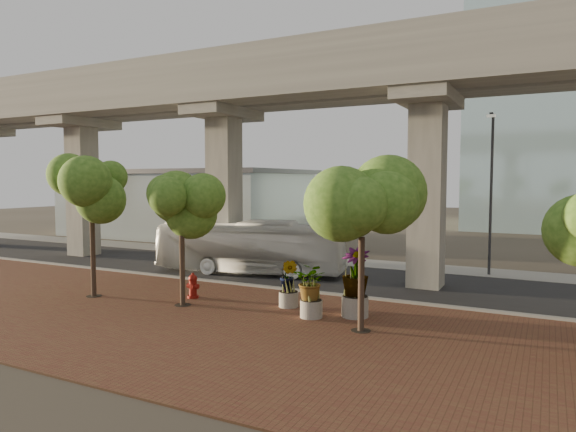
% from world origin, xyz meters
% --- Properties ---
extents(ground, '(160.00, 160.00, 0.00)m').
position_xyz_m(ground, '(0.00, 0.00, 0.00)').
color(ground, '#3D372C').
rests_on(ground, ground).
extents(brick_plaza, '(70.00, 13.00, 0.06)m').
position_xyz_m(brick_plaza, '(0.00, -8.00, 0.03)').
color(brick_plaza, brown).
rests_on(brick_plaza, ground).
extents(asphalt_road, '(90.00, 8.00, 0.04)m').
position_xyz_m(asphalt_road, '(0.00, 2.00, 0.02)').
color(asphalt_road, black).
rests_on(asphalt_road, ground).
extents(curb_strip, '(70.00, 0.25, 0.16)m').
position_xyz_m(curb_strip, '(0.00, -2.00, 0.08)').
color(curb_strip, gray).
rests_on(curb_strip, ground).
extents(far_sidewalk, '(90.00, 3.00, 0.06)m').
position_xyz_m(far_sidewalk, '(0.00, 7.50, 0.03)').
color(far_sidewalk, gray).
rests_on(far_sidewalk, ground).
extents(transit_viaduct, '(72.00, 5.60, 12.40)m').
position_xyz_m(transit_viaduct, '(0.00, 2.00, 7.29)').
color(transit_viaduct, '#9C988E').
rests_on(transit_viaduct, ground).
extents(station_pavilion, '(23.00, 13.00, 6.30)m').
position_xyz_m(station_pavilion, '(-20.00, 16.00, 3.22)').
color(station_pavilion, '#A9BBC2').
rests_on(station_pavilion, ground).
extents(transit_bus, '(11.06, 4.41, 3.01)m').
position_xyz_m(transit_bus, '(-3.70, 1.13, 1.50)').
color(transit_bus, silver).
rests_on(transit_bus, ground).
extents(fire_hydrant, '(0.56, 0.51, 1.13)m').
position_xyz_m(fire_hydrant, '(-2.72, -5.38, 0.60)').
color(fire_hydrant, maroon).
rests_on(fire_hydrant, ground).
extents(planter_front, '(1.92, 1.92, 2.11)m').
position_xyz_m(planter_front, '(3.36, -5.93, 1.34)').
color(planter_front, '#A09B91').
rests_on(planter_front, ground).
extents(planter_right, '(2.52, 2.52, 2.69)m').
position_xyz_m(planter_right, '(4.83, -5.08, 1.69)').
color(planter_right, gray).
rests_on(planter_right, ground).
extents(planter_left, '(1.81, 1.81, 1.99)m').
position_xyz_m(planter_left, '(1.83, -4.86, 1.27)').
color(planter_left, '#AEA89D').
rests_on(planter_left, ground).
extents(street_tree_far_west, '(3.50, 3.50, 6.49)m').
position_xyz_m(street_tree_far_west, '(-6.96, -7.15, 4.93)').
color(street_tree_far_west, '#443227').
rests_on(street_tree_far_west, ground).
extents(street_tree_near_west, '(3.40, 3.40, 5.88)m').
position_xyz_m(street_tree_near_west, '(-2.29, -6.64, 4.37)').
color(street_tree_near_west, '#443227').
rests_on(street_tree_near_west, ground).
extents(street_tree_near_east, '(4.33, 4.33, 6.55)m').
position_xyz_m(street_tree_near_east, '(5.64, -6.75, 4.62)').
color(street_tree_near_east, '#443227').
rests_on(street_tree_near_east, ground).
extents(streetlamp_west, '(0.39, 1.13, 7.78)m').
position_xyz_m(streetlamp_west, '(-7.98, 5.67, 4.54)').
color(streetlamp_west, '#333338').
rests_on(streetlamp_west, ground).
extents(streetlamp_east, '(0.44, 1.29, 8.89)m').
position_xyz_m(streetlamp_east, '(8.49, 6.72, 5.19)').
color(streetlamp_east, '#333438').
rests_on(streetlamp_east, ground).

